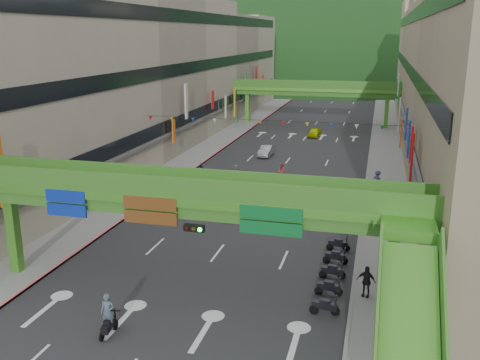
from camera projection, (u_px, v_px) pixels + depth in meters
The scene contains 23 objects.
ground at pixel (142, 353), 24.62m from camera, with size 320.00×320.00×0.00m, color black.
road_slab at pixel (300, 144), 71.27m from camera, with size 18.00×140.00×0.02m, color #28282B.
sidewalk_left at pixel (221, 139), 73.93m from camera, with size 4.00×140.00×0.15m, color gray.
sidewalk_right at pixel (386, 148), 68.58m from camera, with size 4.00×140.00×0.15m, color gray.
curb_left at pixel (235, 140), 73.47m from camera, with size 0.20×140.00×0.18m, color #CC5959.
curb_right at pixel (370, 147), 69.04m from camera, with size 0.20×140.00×0.18m, color gray.
building_row_left at pixel (166, 70), 73.38m from camera, with size 12.80×95.00×19.00m.
building_row_right at pixel (459, 75), 64.17m from camera, with size 12.80×95.00×19.00m.
overpass_near at pixel (197, 211), 28.03m from camera, with size 28.00×12.27×7.10m.
overpass_far at pixel (315, 92), 83.84m from camera, with size 28.00×2.20×7.10m.
hill_left at pixel (304, 78), 177.58m from camera, with size 168.00×140.00×112.00m, color #1C4419.
hill_right at pixel (426, 76), 186.51m from camera, with size 208.00×176.00×128.00m, color #1C4419.
bunting_string at pixel (272, 123), 51.04m from camera, with size 26.00×0.36×0.47m.
scooter_rider_near at pixel (108, 316), 25.81m from camera, with size 0.73×1.60×2.18m.
scooter_rider_mid at pixel (282, 173), 52.47m from camera, with size 0.88×1.60×2.00m.
scooter_rider_left at pixel (201, 175), 51.36m from camera, with size 1.16×1.59×2.21m.
scooter_rider_far at pixel (235, 175), 51.23m from camera, with size 0.92×1.60×2.14m.
parked_scooter_row at pixel (332, 271), 31.91m from camera, with size 1.60×9.39×1.08m.
car_silver at pixel (266, 151), 64.03m from camera, with size 1.34×3.85×1.27m, color #96969C.
car_yellow at pixel (315, 132), 76.20m from camera, with size 1.50×3.72×1.27m, color #BBC605.
pedestrian_red at pixel (371, 211), 41.89m from camera, with size 0.79×0.62×1.63m, color #AE2626.
pedestrian_dark at pixel (366, 284), 29.46m from camera, with size 1.05×0.44×1.79m, color black.
pedestrian_blue at pixel (377, 181), 49.94m from camera, with size 0.83×0.53×1.77m, color #3B4564.
Camera 1 is at (9.85, -19.78, 14.21)m, focal length 40.00 mm.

